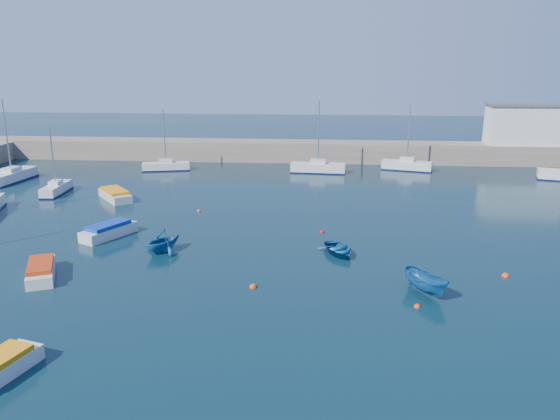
# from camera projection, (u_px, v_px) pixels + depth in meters

# --- Properties ---
(ground) EXTENTS (220.00, 220.00, 0.00)m
(ground) POSITION_uv_depth(u_px,v_px,m) (252.00, 308.00, 30.44)
(ground) COLOR #0B2631
(ground) RESTS_ON ground
(back_wall) EXTENTS (96.00, 4.50, 2.60)m
(back_wall) POSITION_uv_depth(u_px,v_px,m) (297.00, 151.00, 74.27)
(back_wall) COLOR gray
(back_wall) RESTS_ON ground
(harbor_office) EXTENTS (10.00, 4.00, 5.00)m
(harbor_office) POSITION_uv_depth(u_px,v_px,m) (527.00, 125.00, 70.85)
(harbor_office) COLOR silver
(harbor_office) RESTS_ON back_wall
(sailboat_3) EXTENTS (1.81, 5.25, 6.92)m
(sailboat_3) POSITION_uv_depth(u_px,v_px,m) (56.00, 188.00, 56.14)
(sailboat_3) COLOR silver
(sailboat_3) RESTS_ON ground
(sailboat_4) EXTENTS (2.60, 7.15, 9.20)m
(sailboat_4) POSITION_uv_depth(u_px,v_px,m) (12.00, 176.00, 61.75)
(sailboat_4) COLOR silver
(sailboat_4) RESTS_ON ground
(sailboat_5) EXTENTS (5.96, 2.93, 7.59)m
(sailboat_5) POSITION_uv_depth(u_px,v_px,m) (166.00, 166.00, 67.86)
(sailboat_5) COLOR silver
(sailboat_5) RESTS_ON ground
(sailboat_6) EXTENTS (6.70, 2.32, 8.71)m
(sailboat_6) POSITION_uv_depth(u_px,v_px,m) (318.00, 167.00, 66.50)
(sailboat_6) COLOR silver
(sailboat_6) RESTS_ON ground
(sailboat_7) EXTENTS (6.30, 3.30, 8.14)m
(sailboat_7) POSITION_uv_depth(u_px,v_px,m) (407.00, 165.00, 67.92)
(sailboat_7) COLOR silver
(sailboat_7) RESTS_ON ground
(motorboat_0) EXTENTS (3.23, 4.65, 0.99)m
(motorboat_0) POSITION_uv_depth(u_px,v_px,m) (41.00, 270.00, 34.62)
(motorboat_0) COLOR silver
(motorboat_0) RESTS_ON ground
(motorboat_1) EXTENTS (3.51, 4.76, 1.11)m
(motorboat_1) POSITION_uv_depth(u_px,v_px,m) (109.00, 230.00, 42.46)
(motorboat_1) COLOR silver
(motorboat_1) RESTS_ON ground
(motorboat_2) EXTENTS (4.61, 5.07, 1.05)m
(motorboat_2) POSITION_uv_depth(u_px,v_px,m) (115.00, 195.00, 53.82)
(motorboat_2) COLOR silver
(motorboat_2) RESTS_ON ground
(dinghy_center) EXTENTS (3.55, 4.04, 0.70)m
(dinghy_center) POSITION_uv_depth(u_px,v_px,m) (339.00, 249.00, 38.76)
(dinghy_center) COLOR #155793
(dinghy_center) RESTS_ON ground
(dinghy_left) EXTENTS (4.03, 4.16, 1.67)m
(dinghy_left) POSITION_uv_depth(u_px,v_px,m) (162.00, 241.00, 39.11)
(dinghy_left) COLOR #155793
(dinghy_left) RESTS_ON ground
(dinghy_right) EXTENTS (2.95, 3.53, 1.31)m
(dinghy_right) POSITION_uv_depth(u_px,v_px,m) (426.00, 283.00, 32.14)
(dinghy_right) COLOR #155793
(dinghy_right) RESTS_ON ground
(buoy_0) EXTENTS (0.48, 0.48, 0.48)m
(buoy_0) POSITION_uv_depth(u_px,v_px,m) (253.00, 287.00, 33.18)
(buoy_0) COLOR #DD400B
(buoy_0) RESTS_ON ground
(buoy_1) EXTENTS (0.38, 0.38, 0.38)m
(buoy_1) POSITION_uv_depth(u_px,v_px,m) (322.00, 232.00, 43.67)
(buoy_1) COLOR red
(buoy_1) RESTS_ON ground
(buoy_2) EXTENTS (0.50, 0.50, 0.50)m
(buoy_2) POSITION_uv_depth(u_px,v_px,m) (505.00, 277.00, 34.84)
(buoy_2) COLOR #DD400B
(buoy_2) RESTS_ON ground
(buoy_3) EXTENTS (0.39, 0.39, 0.39)m
(buoy_3) POSITION_uv_depth(u_px,v_px,m) (199.00, 211.00, 49.74)
(buoy_3) COLOR #DD400B
(buoy_3) RESTS_ON ground
(buoy_5) EXTENTS (0.38, 0.38, 0.38)m
(buoy_5) POSITION_uv_depth(u_px,v_px,m) (417.00, 307.00, 30.55)
(buoy_5) COLOR #DD400B
(buoy_5) RESTS_ON ground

